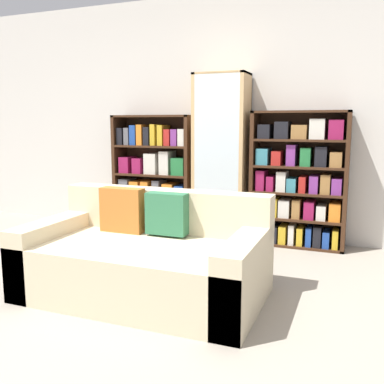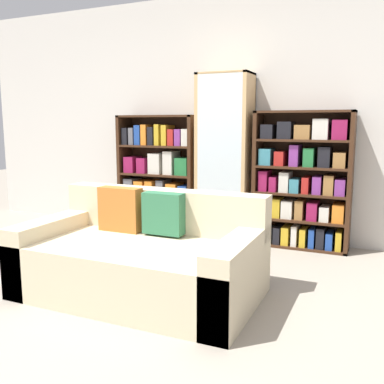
# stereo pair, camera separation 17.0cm
# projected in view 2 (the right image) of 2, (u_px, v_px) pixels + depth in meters

# --- Properties ---
(ground_plane) EXTENTS (16.00, 16.00, 0.00)m
(ground_plane) POSITION_uv_depth(u_px,v_px,m) (87.00, 323.00, 2.78)
(ground_plane) COLOR gray
(wall_back) EXTENTS (6.71, 0.06, 2.70)m
(wall_back) POSITION_uv_depth(u_px,v_px,m) (222.00, 118.00, 4.87)
(wall_back) COLOR beige
(wall_back) RESTS_ON ground
(couch) EXTENTS (1.76, 0.98, 0.77)m
(couch) POSITION_uv_depth(u_px,v_px,m) (142.00, 258.00, 3.25)
(couch) COLOR beige
(couch) RESTS_ON ground
(bookshelf_left) EXTENTS (0.97, 0.32, 1.38)m
(bookshelf_left) POSITION_uv_depth(u_px,v_px,m) (159.00, 178.00, 5.08)
(bookshelf_left) COLOR #3D2314
(bookshelf_left) RESTS_ON ground
(display_cabinet) EXTENTS (0.57, 0.36, 1.82)m
(display_cabinet) POSITION_uv_depth(u_px,v_px,m) (225.00, 158.00, 4.69)
(display_cabinet) COLOR tan
(display_cabinet) RESTS_ON ground
(bookshelf_right) EXTENTS (0.98, 0.32, 1.41)m
(bookshelf_right) POSITION_uv_depth(u_px,v_px,m) (302.00, 183.00, 4.41)
(bookshelf_right) COLOR #3D2314
(bookshelf_right) RESTS_ON ground
(wine_bottle) EXTENTS (0.08, 0.08, 0.37)m
(wine_bottle) POSITION_uv_depth(u_px,v_px,m) (233.00, 254.00, 3.76)
(wine_bottle) COLOR #192333
(wine_bottle) RESTS_ON ground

